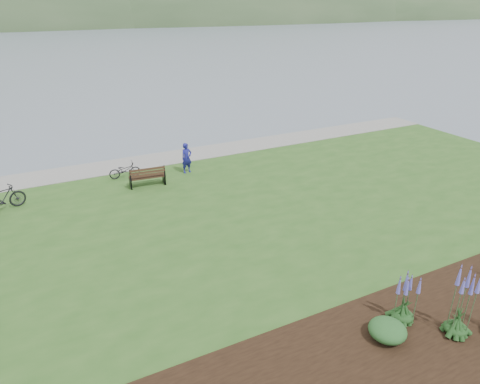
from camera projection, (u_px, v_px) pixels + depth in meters
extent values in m
plane|color=slate|center=(245.00, 208.00, 19.06)|extent=(600.00, 600.00, 0.00)
cube|color=#2B531D|center=(268.00, 224.00, 17.35)|extent=(34.00, 20.00, 0.40)
cube|color=gray|center=(190.00, 154.00, 24.51)|extent=(34.00, 2.20, 0.03)
cube|color=black|center=(147.00, 176.00, 20.26)|extent=(1.68, 0.72, 0.05)
cube|color=black|center=(148.00, 173.00, 19.88)|extent=(1.64, 0.31, 0.51)
cube|color=black|center=(130.00, 183.00, 20.09)|extent=(0.11, 0.56, 0.45)
cube|color=black|center=(164.00, 179.00, 20.62)|extent=(0.11, 0.56, 0.45)
imported|color=navy|center=(187.00, 155.00, 21.63)|extent=(0.74, 0.57, 1.83)
imported|color=black|center=(125.00, 170.00, 21.18)|extent=(0.65, 1.56, 0.80)
imported|color=black|center=(3.00, 199.00, 17.78)|extent=(1.15, 1.89, 1.10)
ellipsoid|color=#153915|center=(402.00, 316.00, 11.68)|extent=(0.62, 0.62, 0.31)
cone|color=#4E4BAE|center=(407.00, 289.00, 11.32)|extent=(0.40, 0.40, 1.45)
ellipsoid|color=#153915|center=(456.00, 328.00, 11.23)|extent=(0.62, 0.62, 0.31)
cone|color=#4E4BAE|center=(465.00, 291.00, 10.75)|extent=(0.40, 0.40, 2.06)
ellipsoid|color=#1E4C21|center=(387.00, 330.00, 11.04)|extent=(0.98, 0.98, 0.49)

